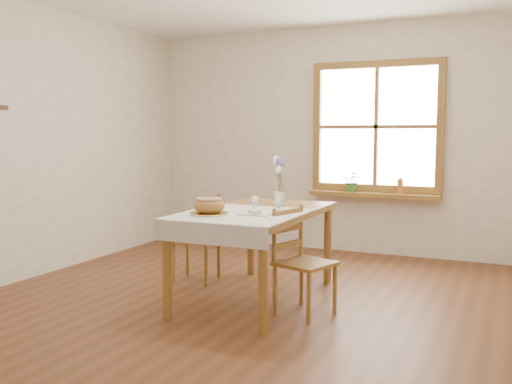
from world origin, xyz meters
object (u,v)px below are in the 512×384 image
at_px(chair_left, 196,238).
at_px(chair_right, 305,262).
at_px(bread_plate, 209,214).
at_px(flower_vase, 279,199).
at_px(dining_table, 256,220).

bearing_deg(chair_left, chair_right, 60.18).
bearing_deg(chair_left, bread_plate, 29.21).
height_order(chair_left, flower_vase, flower_vase).
relative_size(chair_right, flower_vase, 7.96).
bearing_deg(chair_left, flower_vase, 90.48).
xyz_separation_m(dining_table, chair_right, (0.51, -0.21, -0.26)).
distance_m(chair_left, bread_plate, 1.01).
xyz_separation_m(dining_table, bread_plate, (-0.19, -0.45, 0.10)).
relative_size(dining_table, flower_vase, 15.60).
xyz_separation_m(chair_right, bread_plate, (-0.70, -0.23, 0.36)).
bearing_deg(dining_table, chair_left, 157.93).
height_order(dining_table, bread_plate, bread_plate).
distance_m(chair_right, bread_plate, 0.82).
relative_size(dining_table, bread_plate, 5.64).
height_order(chair_right, flower_vase, flower_vase).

